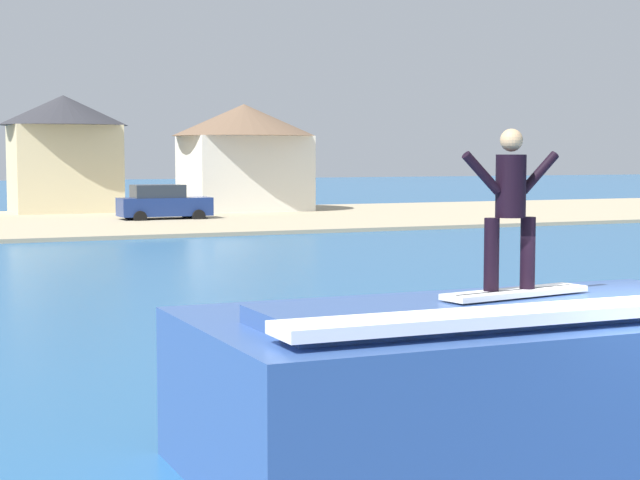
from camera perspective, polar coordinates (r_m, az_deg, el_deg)
The scene contains 7 objects.
wave_crest at distance 11.73m, azimuth 9.49°, elevation -7.63°, with size 6.61×3.51×1.87m.
surfboard at distance 11.36m, azimuth 10.54°, elevation -2.81°, with size 1.83×0.68×0.06m.
surfer at distance 11.26m, azimuth 10.28°, elevation 2.12°, with size 1.18×0.32×1.70m.
shoreline_bank at distance 51.57m, azimuth -15.08°, elevation 0.87°, with size 120.00×20.02×0.17m.
car_far_shore at distance 52.47m, azimuth -8.50°, elevation 1.99°, with size 4.50×2.05×1.86m.
house_gabled_white at distance 60.05m, azimuth -4.13°, elevation 4.85°, with size 8.17×8.17×6.18m.
house_small_cottage at distance 59.98m, azimuth -13.69°, elevation 4.92°, with size 7.03×7.03×6.59m.
Camera 1 is at (-7.50, -8.20, 3.37)m, focal length 59.10 mm.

